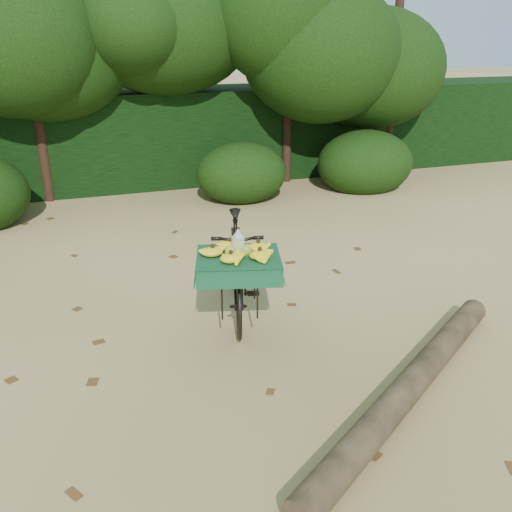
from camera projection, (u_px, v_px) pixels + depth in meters
name	position (u px, v px, depth m)	size (l,w,h in m)	color
ground	(231.00, 322.00, 5.63)	(80.00, 80.00, 0.00)	tan
vendor_bicycle	(237.00, 266.00, 5.63)	(1.09, 1.91, 1.07)	black
fallen_log	(410.00, 386.00, 4.41)	(0.24, 0.24, 3.32)	brown
hedge_backdrop	(139.00, 137.00, 10.81)	(26.00, 1.80, 1.80)	black
tree_row	(103.00, 83.00, 9.50)	(14.50, 2.00, 4.00)	black
bush_clumps	(187.00, 180.00, 9.38)	(8.80, 1.70, 0.90)	black
leaf_litter	(215.00, 296.00, 6.20)	(7.00, 7.30, 0.01)	#523215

